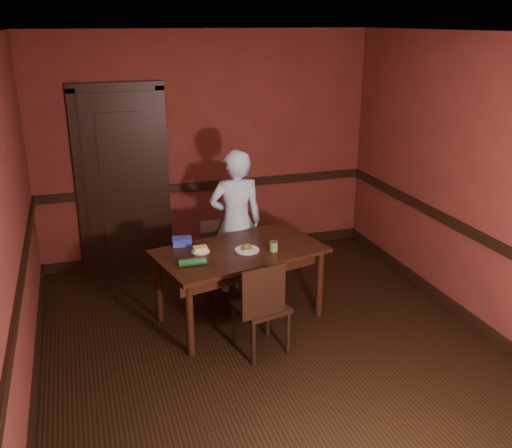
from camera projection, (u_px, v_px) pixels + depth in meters
floor at (268, 345)px, 5.18m from camera, size 4.00×4.50×0.01m
ceiling at (270, 32)px, 4.27m from camera, size 4.00×4.50×0.01m
wall_back at (207, 149)px, 6.74m from camera, size 4.00×0.02×2.70m
wall_front at (423, 340)px, 2.71m from camera, size 4.00×0.02×2.70m
wall_left at (10, 229)px, 4.15m from camera, size 0.02×4.50×2.70m
wall_right at (472, 184)px, 5.30m from camera, size 0.02×4.50×2.70m
dado_back at (208, 185)px, 6.88m from camera, size 4.00×0.03×0.10m
dado_left at (21, 285)px, 4.31m from camera, size 0.03×4.50×0.10m
dado_right at (464, 229)px, 5.45m from camera, size 0.03×4.50×0.10m
baseboard_back at (210, 250)px, 7.17m from camera, size 4.00×0.03×0.12m
baseboard_left at (35, 379)px, 4.59m from camera, size 0.03×4.50×0.12m
baseboard_right at (454, 307)px, 5.74m from camera, size 0.03×4.50×0.12m
door at (123, 177)px, 6.51m from camera, size 1.05×0.07×2.20m
dining_table at (240, 284)px, 5.54m from camera, size 1.72×1.21×0.73m
chair_far at (224, 260)px, 6.00m from camera, size 0.41×0.41×0.80m
chair_near at (261, 305)px, 4.97m from camera, size 0.49×0.49×0.88m
person at (236, 222)px, 6.01m from camera, size 0.59×0.41×1.55m
sandwich_plate at (247, 249)px, 5.38m from camera, size 0.23×0.23×0.06m
sauce_jar at (274, 246)px, 5.36m from camera, size 0.08×0.08×0.10m
cheese_saucer at (200, 250)px, 5.35m from camera, size 0.17×0.17×0.05m
food_tub at (182, 241)px, 5.50m from camera, size 0.20×0.16×0.08m
wrapped_veg at (192, 262)px, 5.05m from camera, size 0.25×0.07×0.07m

